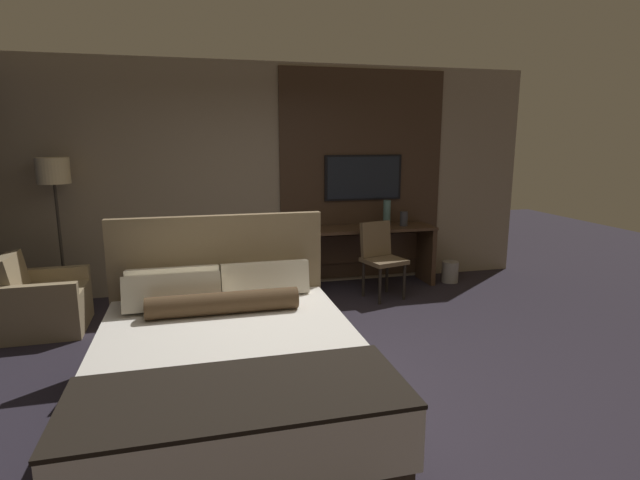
{
  "coord_description": "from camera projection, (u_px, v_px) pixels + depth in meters",
  "views": [
    {
      "loc": [
        -0.83,
        -3.66,
        1.88
      ],
      "look_at": [
        0.34,
        0.93,
        0.92
      ],
      "focal_mm": 28.0,
      "sensor_mm": 36.0,
      "label": 1
    }
  ],
  "objects": [
    {
      "name": "ground_plane",
      "position": [
        308.0,
        375.0,
        4.06
      ],
      "size": [
        16.0,
        16.0,
        0.0
      ],
      "primitive_type": "plane",
      "color": "#28232D"
    },
    {
      "name": "wall_back_tv_panel",
      "position": [
        274.0,
        178.0,
        6.28
      ],
      "size": [
        7.2,
        0.09,
        2.8
      ],
      "color": "gray",
      "rests_on": "ground_plane"
    },
    {
      "name": "armchair_by_window",
      "position": [
        44.0,
        304.0,
        4.95
      ],
      "size": [
        0.76,
        0.77,
        0.79
      ],
      "rotation": [
        0.0,
        0.0,
        1.59
      ],
      "color": "#998460",
      "rests_on": "ground_plane"
    },
    {
      "name": "vase_tall",
      "position": [
        387.0,
        213.0,
        6.45
      ],
      "size": [
        0.09,
        0.09,
        0.33
      ],
      "color": "#4C706B",
      "rests_on": "desk"
    },
    {
      "name": "tv",
      "position": [
        363.0,
        178.0,
        6.49
      ],
      "size": [
        1.04,
        0.04,
        0.59
      ],
      "color": "black"
    },
    {
      "name": "bed",
      "position": [
        229.0,
        367.0,
        3.44
      ],
      "size": [
        1.8,
        2.25,
        1.25
      ],
      "color": "#33281E",
      "rests_on": "ground_plane"
    },
    {
      "name": "vase_short",
      "position": [
        404.0,
        219.0,
        6.45
      ],
      "size": [
        0.1,
        0.1,
        0.19
      ],
      "color": "#333338",
      "rests_on": "desk"
    },
    {
      "name": "waste_bin",
      "position": [
        450.0,
        272.0,
        6.66
      ],
      "size": [
        0.22,
        0.22,
        0.28
      ],
      "color": "gray",
      "rests_on": "ground_plane"
    },
    {
      "name": "desk_chair",
      "position": [
        380.0,
        252.0,
        5.98
      ],
      "size": [
        0.54,
        0.54,
        0.91
      ],
      "rotation": [
        0.0,
        0.0,
        0.27
      ],
      "color": "brown",
      "rests_on": "ground_plane"
    },
    {
      "name": "floor_lamp",
      "position": [
        54.0,
        183.0,
        5.4
      ],
      "size": [
        0.34,
        0.34,
        1.69
      ],
      "color": "#282623",
      "rests_on": "ground_plane"
    },
    {
      "name": "desk",
      "position": [
        368.0,
        246.0,
        6.46
      ],
      "size": [
        1.69,
        0.53,
        0.77
      ],
      "color": "#422D1E",
      "rests_on": "ground_plane"
    }
  ]
}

